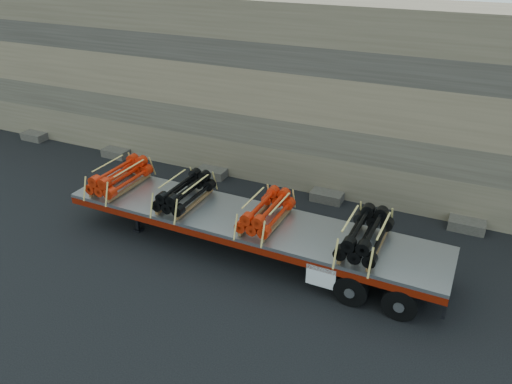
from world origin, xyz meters
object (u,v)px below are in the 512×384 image
(bundle_front, at_px, (120,177))
(bundle_midfront, at_px, (185,193))
(bundle_rear, at_px, (365,235))
(bundle_midrear, at_px, (266,212))
(trailer, at_px, (248,235))

(bundle_front, relative_size, bundle_midfront, 1.03)
(bundle_front, height_order, bundle_rear, bundle_rear)
(bundle_midrear, bearing_deg, bundle_midfront, -180.00)
(bundle_front, distance_m, bundle_midfront, 2.64)
(bundle_midrear, bearing_deg, bundle_front, -180.00)
(bundle_front, bearing_deg, bundle_rear, 0.00)
(trailer, relative_size, bundle_midfront, 5.64)
(bundle_midfront, xyz_separation_m, bundle_rear, (5.95, -0.10, 0.02))
(trailer, height_order, bundle_midrear, bundle_midrear)
(trailer, xyz_separation_m, bundle_midrear, (0.63, -0.01, 0.99))
(bundle_midfront, relative_size, bundle_midrear, 1.02)
(trailer, height_order, bundle_midfront, bundle_midfront)
(bundle_front, distance_m, bundle_midrear, 5.55)
(bundle_midfront, height_order, bundle_midrear, bundle_midfront)
(bundle_front, height_order, bundle_midrear, bundle_front)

